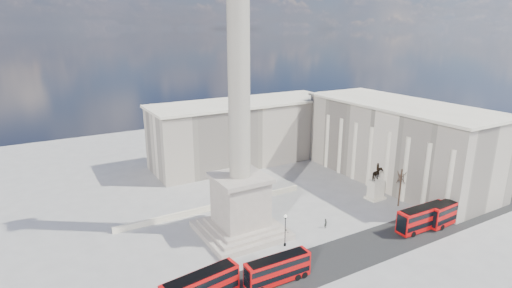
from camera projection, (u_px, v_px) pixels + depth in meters
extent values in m
plane|color=gray|center=(255.00, 245.00, 67.21)|extent=(180.00, 180.00, 0.00)
cube|color=#262626|center=(315.00, 266.00, 61.29)|extent=(120.00, 9.00, 0.01)
cube|color=#A6998A|center=(241.00, 230.00, 71.24)|extent=(14.00, 14.00, 1.00)
cube|color=#A6998A|center=(241.00, 226.00, 71.03)|extent=(12.00, 12.00, 0.50)
cube|color=#A6998A|center=(241.00, 223.00, 70.89)|extent=(10.00, 10.00, 0.50)
cube|color=#A6998A|center=(240.00, 201.00, 69.71)|extent=(8.00, 8.00, 8.00)
cube|color=#A6998A|center=(240.00, 178.00, 68.49)|extent=(9.00, 9.00, 0.80)
cylinder|color=#A09784|center=(239.00, 76.00, 63.66)|extent=(3.60, 3.60, 34.00)
cube|color=beige|center=(215.00, 207.00, 80.38)|extent=(40.00, 0.60, 1.10)
cube|color=beige|center=(398.00, 143.00, 94.64)|extent=(18.00, 45.00, 18.00)
cube|color=beige|center=(402.00, 104.00, 92.06)|extent=(19.00, 46.00, 0.60)
cube|color=beige|center=(245.00, 133.00, 107.88)|extent=(50.00, 16.00, 16.00)
cube|color=beige|center=(245.00, 102.00, 105.58)|extent=(51.00, 17.00, 0.60)
cube|color=#BF0909|center=(201.00, 288.00, 52.33)|extent=(10.96, 3.82, 3.95)
cube|color=black|center=(200.00, 281.00, 52.04)|extent=(10.54, 3.82, 0.88)
cube|color=black|center=(200.00, 275.00, 51.77)|extent=(9.86, 3.43, 0.06)
cylinder|color=black|center=(228.00, 287.00, 55.33)|extent=(1.40, 2.68, 1.07)
cube|color=#BF0909|center=(278.00, 269.00, 56.74)|extent=(9.96, 2.46, 3.65)
cube|color=black|center=(278.00, 273.00, 56.93)|extent=(9.57, 2.51, 0.81)
cube|color=black|center=(278.00, 263.00, 56.47)|extent=(9.57, 2.51, 0.81)
cube|color=black|center=(278.00, 258.00, 56.23)|extent=(8.97, 2.21, 0.05)
cylinder|color=black|center=(258.00, 286.00, 55.68)|extent=(1.04, 2.39, 0.99)
cylinder|color=black|center=(294.00, 274.00, 58.49)|extent=(1.04, 2.39, 0.99)
cylinder|color=black|center=(300.00, 271.00, 59.04)|extent=(1.04, 2.39, 0.99)
cube|color=#BF0909|center=(423.00, 218.00, 71.71)|extent=(11.02, 2.72, 4.04)
cube|color=black|center=(422.00, 221.00, 71.92)|extent=(10.58, 2.77, 0.90)
cube|color=black|center=(424.00, 212.00, 71.42)|extent=(10.58, 2.77, 0.90)
cube|color=black|center=(424.00, 207.00, 71.15)|extent=(9.92, 2.45, 0.06)
cylinder|color=black|center=(408.00, 231.00, 70.54)|extent=(1.15, 2.63, 1.10)
cylinder|color=black|center=(433.00, 223.00, 73.64)|extent=(1.15, 2.63, 1.10)
cylinder|color=black|center=(438.00, 221.00, 74.25)|extent=(1.15, 2.63, 1.10)
cube|color=#BF0909|center=(449.00, 211.00, 74.31)|extent=(11.08, 3.09, 4.03)
cube|color=black|center=(448.00, 215.00, 74.51)|extent=(10.64, 3.12, 0.90)
cube|color=black|center=(450.00, 206.00, 74.01)|extent=(10.64, 3.12, 0.90)
cube|color=black|center=(450.00, 201.00, 73.74)|extent=(9.97, 2.78, 0.06)
cylinder|color=black|center=(436.00, 225.00, 72.91)|extent=(1.24, 2.67, 1.10)
cylinder|color=black|center=(457.00, 216.00, 76.42)|extent=(1.24, 2.67, 1.10)
cylinder|color=black|center=(461.00, 214.00, 77.11)|extent=(1.24, 2.67, 1.10)
cylinder|color=black|center=(285.00, 245.00, 66.85)|extent=(0.39, 0.39, 0.44)
cylinder|color=black|center=(285.00, 232.00, 66.18)|extent=(0.14, 0.14, 5.25)
cylinder|color=black|center=(285.00, 218.00, 65.48)|extent=(0.26, 0.26, 0.26)
sphere|color=silver|center=(285.00, 216.00, 65.39)|extent=(0.49, 0.49, 0.49)
cube|color=beige|center=(375.00, 198.00, 85.44)|extent=(3.86, 2.90, 0.48)
cube|color=beige|center=(376.00, 189.00, 84.92)|extent=(3.09, 2.12, 4.25)
imported|color=black|center=(377.00, 174.00, 83.97)|extent=(3.38, 2.42, 2.61)
cylinder|color=black|center=(378.00, 167.00, 83.52)|extent=(0.48, 0.48, 1.16)
sphere|color=black|center=(378.00, 164.00, 83.32)|extent=(0.35, 0.35, 0.35)
cylinder|color=#332319|center=(400.00, 188.00, 80.85)|extent=(0.32, 0.32, 8.00)
cylinder|color=#332319|center=(408.00, 183.00, 84.66)|extent=(0.33, 0.33, 7.21)
cylinder|color=#332319|center=(372.00, 163.00, 98.44)|extent=(0.27, 0.27, 6.41)
imported|color=black|center=(326.00, 223.00, 72.70)|extent=(0.78, 0.68, 1.80)
imported|color=black|center=(397.00, 219.00, 74.49)|extent=(0.88, 0.74, 1.62)
imported|color=black|center=(286.00, 234.00, 69.17)|extent=(1.02, 0.89, 1.65)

